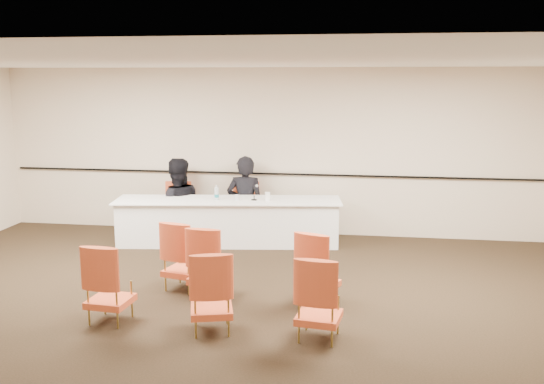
{
  "coord_description": "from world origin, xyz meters",
  "views": [
    {
      "loc": [
        1.7,
        -6.79,
        2.81
      ],
      "look_at": [
        0.26,
        2.6,
        1.02
      ],
      "focal_mm": 40.0,
      "sensor_mm": 36.0,
      "label": 1
    }
  ],
  "objects_px": {
    "panelist_main_chair": "(246,209)",
    "drinking_glass": "(237,197)",
    "aud_chair_front_mid": "(209,261)",
    "microphone": "(254,193)",
    "aud_chair_back_left": "(110,282)",
    "panelist_second_chair": "(177,209)",
    "panelist_second": "(177,211)",
    "aud_chair_front_left": "(184,255)",
    "coffee_cup": "(268,197)",
    "water_bottle": "(217,193)",
    "panel_table": "(228,222)",
    "panelist_main": "(246,208)",
    "aud_chair_back_right": "(319,297)",
    "aud_chair_back_mid": "(211,291)",
    "aud_chair_front_right": "(318,267)"
  },
  "relations": [
    {
      "from": "coffee_cup",
      "to": "aud_chair_front_left",
      "type": "height_order",
      "value": "aud_chair_front_left"
    },
    {
      "from": "coffee_cup",
      "to": "aud_chair_back_mid",
      "type": "bearing_deg",
      "value": -90.74
    },
    {
      "from": "water_bottle",
      "to": "coffee_cup",
      "type": "bearing_deg",
      "value": 4.57
    },
    {
      "from": "coffee_cup",
      "to": "aud_chair_front_left",
      "type": "distance_m",
      "value": 2.51
    },
    {
      "from": "panelist_main_chair",
      "to": "microphone",
      "type": "height_order",
      "value": "microphone"
    },
    {
      "from": "panelist_main_chair",
      "to": "drinking_glass",
      "type": "height_order",
      "value": "panelist_main_chair"
    },
    {
      "from": "panelist_main",
      "to": "aud_chair_back_mid",
      "type": "distance_m",
      "value": 4.26
    },
    {
      "from": "aud_chair_front_left",
      "to": "aud_chair_front_right",
      "type": "height_order",
      "value": "same"
    },
    {
      "from": "aud_chair_back_left",
      "to": "drinking_glass",
      "type": "bearing_deg",
      "value": 82.73
    },
    {
      "from": "aud_chair_front_left",
      "to": "aud_chair_back_left",
      "type": "bearing_deg",
      "value": -98.75
    },
    {
      "from": "panel_table",
      "to": "microphone",
      "type": "distance_m",
      "value": 0.69
    },
    {
      "from": "drinking_glass",
      "to": "coffee_cup",
      "type": "height_order",
      "value": "coffee_cup"
    },
    {
      "from": "aud_chair_back_left",
      "to": "aud_chair_back_mid",
      "type": "relative_size",
      "value": 1.0
    },
    {
      "from": "panelist_main_chair",
      "to": "aud_chair_back_right",
      "type": "xyz_separation_m",
      "value": [
        1.66,
        -4.26,
        0.0
      ]
    },
    {
      "from": "aud_chair_front_mid",
      "to": "aud_chair_front_right",
      "type": "relative_size",
      "value": 1.0
    },
    {
      "from": "panelist_second",
      "to": "aud_chair_back_right",
      "type": "distance_m",
      "value": 5.01
    },
    {
      "from": "coffee_cup",
      "to": "aud_chair_front_mid",
      "type": "relative_size",
      "value": 0.15
    },
    {
      "from": "panelist_main",
      "to": "aud_chair_back_left",
      "type": "xyz_separation_m",
      "value": [
        -0.79,
        -4.14,
        -0.04
      ]
    },
    {
      "from": "water_bottle",
      "to": "drinking_glass",
      "type": "relative_size",
      "value": 2.51
    },
    {
      "from": "coffee_cup",
      "to": "water_bottle",
      "type": "bearing_deg",
      "value": -175.43
    },
    {
      "from": "panel_table",
      "to": "aud_chair_front_left",
      "type": "distance_m",
      "value": 2.34
    },
    {
      "from": "panel_table",
      "to": "microphone",
      "type": "xyz_separation_m",
      "value": [
        0.45,
        0.0,
        0.51
      ]
    },
    {
      "from": "panelist_second",
      "to": "drinking_glass",
      "type": "relative_size",
      "value": 19.14
    },
    {
      "from": "panelist_second_chair",
      "to": "coffee_cup",
      "type": "height_order",
      "value": "panelist_second_chair"
    },
    {
      "from": "panelist_second_chair",
      "to": "panelist_main_chair",
      "type": "bearing_deg",
      "value": -0.0
    },
    {
      "from": "panelist_second_chair",
      "to": "water_bottle",
      "type": "distance_m",
      "value": 1.07
    },
    {
      "from": "panelist_main_chair",
      "to": "drinking_glass",
      "type": "relative_size",
      "value": 9.5
    },
    {
      "from": "panelist_second",
      "to": "water_bottle",
      "type": "distance_m",
      "value": 1.08
    },
    {
      "from": "panelist_second",
      "to": "aud_chair_back_mid",
      "type": "height_order",
      "value": "panelist_second"
    },
    {
      "from": "aud_chair_front_right",
      "to": "aud_chair_back_right",
      "type": "relative_size",
      "value": 1.0
    },
    {
      "from": "aud_chair_front_mid",
      "to": "microphone",
      "type": "bearing_deg",
      "value": 92.06
    },
    {
      "from": "panelist_main_chair",
      "to": "coffee_cup",
      "type": "distance_m",
      "value": 0.84
    },
    {
      "from": "panelist_second",
      "to": "microphone",
      "type": "xyz_separation_m",
      "value": [
        1.5,
        -0.43,
        0.45
      ]
    },
    {
      "from": "panelist_main_chair",
      "to": "water_bottle",
      "type": "xyz_separation_m",
      "value": [
        -0.37,
        -0.65,
        0.42
      ]
    },
    {
      "from": "coffee_cup",
      "to": "aud_chair_front_mid",
      "type": "distance_m",
      "value": 2.63
    },
    {
      "from": "panelist_main",
      "to": "aud_chair_front_right",
      "type": "bearing_deg",
      "value": 116.35
    },
    {
      "from": "panelist_main",
      "to": "aud_chair_back_right",
      "type": "height_order",
      "value": "panelist_main"
    },
    {
      "from": "aud_chair_front_mid",
      "to": "panelist_second_chair",
      "type": "bearing_deg",
      "value": 119.61
    },
    {
      "from": "aud_chair_back_right",
      "to": "panelist_second_chair",
      "type": "bearing_deg",
      "value": 132.74
    },
    {
      "from": "panelist_second_chair",
      "to": "microphone",
      "type": "distance_m",
      "value": 1.62
    },
    {
      "from": "panelist_second_chair",
      "to": "aud_chair_front_right",
      "type": "relative_size",
      "value": 1.0
    },
    {
      "from": "aud_chair_front_mid",
      "to": "drinking_glass",
      "type": "bearing_deg",
      "value": 98.65
    },
    {
      "from": "aud_chair_front_mid",
      "to": "aud_chair_front_right",
      "type": "xyz_separation_m",
      "value": [
        1.42,
        -0.05,
        0.0
      ]
    },
    {
      "from": "panelist_main_chair",
      "to": "aud_chair_front_mid",
      "type": "relative_size",
      "value": 1.0
    },
    {
      "from": "panelist_main",
      "to": "aud_chair_front_left",
      "type": "distance_m",
      "value": 2.95
    },
    {
      "from": "aud_chair_back_left",
      "to": "coffee_cup",
      "type": "bearing_deg",
      "value": 75.17
    },
    {
      "from": "panelist_second",
      "to": "aud_chair_front_left",
      "type": "bearing_deg",
      "value": 87.92
    },
    {
      "from": "panelist_main",
      "to": "panelist_second",
      "type": "relative_size",
      "value": 0.98
    },
    {
      "from": "panelist_second_chair",
      "to": "aud_chair_back_mid",
      "type": "relative_size",
      "value": 1.0
    },
    {
      "from": "water_bottle",
      "to": "aud_chair_front_left",
      "type": "relative_size",
      "value": 0.26
    }
  ]
}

